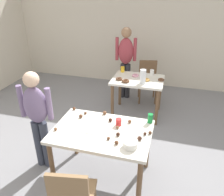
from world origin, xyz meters
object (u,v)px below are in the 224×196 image
dining_table_near (102,137)px  dining_table_far (138,85)px  chair_far_table (148,78)px  person_adult_far (126,57)px  soda_can (150,118)px  person_girl_near (37,114)px  pitcher_far (143,77)px  chair_near_table (72,196)px  mixing_bowl (130,144)px

dining_table_near → dining_table_far: same height
dining_table_near → chair_far_table: chair_far_table is taller
person_adult_far → soda_can: person_adult_far is taller
chair_far_table → person_adult_far: size_ratio=0.56×
person_girl_near → person_adult_far: size_ratio=0.90×
soda_can → pitcher_far: size_ratio=0.47×
dining_table_near → chair_near_table: chair_near_table is taller
person_girl_near → mixing_bowl: size_ratio=8.71×
dining_table_near → pitcher_far: 1.61m
dining_table_far → soda_can: size_ratio=7.76×
chair_near_table → chair_far_table: 3.26m
person_adult_far → person_girl_near: bearing=-104.2°
person_girl_near → pitcher_far: person_girl_near is taller
person_adult_far → pitcher_far: (0.50, -0.87, -0.06)m
mixing_bowl → chair_far_table: bearing=93.2°
chair_near_table → person_adult_far: bearing=93.5°
person_adult_far → dining_table_near: bearing=-84.1°
person_girl_near → person_adult_far: (0.62, 2.44, 0.10)m
person_girl_near → pitcher_far: 1.93m
chair_near_table → person_girl_near: 1.18m
dining_table_near → soda_can: soda_can is taller
chair_near_table → soda_can: (0.59, 1.11, 0.31)m
dining_table_far → chair_far_table: size_ratio=1.09×
dining_table_far → chair_far_table: (0.11, 0.71, -0.13)m
dining_table_near → dining_table_far: bearing=85.6°
chair_near_table → mixing_bowl: size_ratio=5.37×
chair_far_table → pitcher_far: pitcher_far is taller
dining_table_near → soda_can: 0.65m
dining_table_far → pitcher_far: size_ratio=3.68×
dining_table_far → chair_far_table: chair_far_table is taller
pitcher_far → chair_far_table: bearing=90.5°
dining_table_near → pitcher_far: (0.25, 1.57, 0.23)m
person_adult_far → soda_can: 2.26m
person_adult_far → chair_near_table: bearing=-86.5°
chair_far_table → soda_can: soda_can is taller
chair_near_table → pitcher_far: bearing=82.6°
pitcher_far → person_girl_near: bearing=-125.6°
dining_table_near → person_adult_far: bearing=95.9°
mixing_bowl → soda_can: size_ratio=1.33×
pitcher_far → dining_table_far: bearing=120.4°
person_adult_far → dining_table_far: bearing=-60.2°
person_adult_far → soda_can: size_ratio=12.82×
chair_near_table → mixing_bowl: bearing=51.8°
chair_far_table → soda_can: bearing=-82.2°
dining_table_far → mixing_bowl: mixing_bowl is taller
dining_table_near → person_adult_far: (-0.25, 2.44, 0.29)m
person_adult_far → soda_can: bearing=-69.5°
person_girl_near → mixing_bowl: person_girl_near is taller
person_adult_far → pitcher_far: person_adult_far is taller
chair_far_table → dining_table_near: bearing=-95.6°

